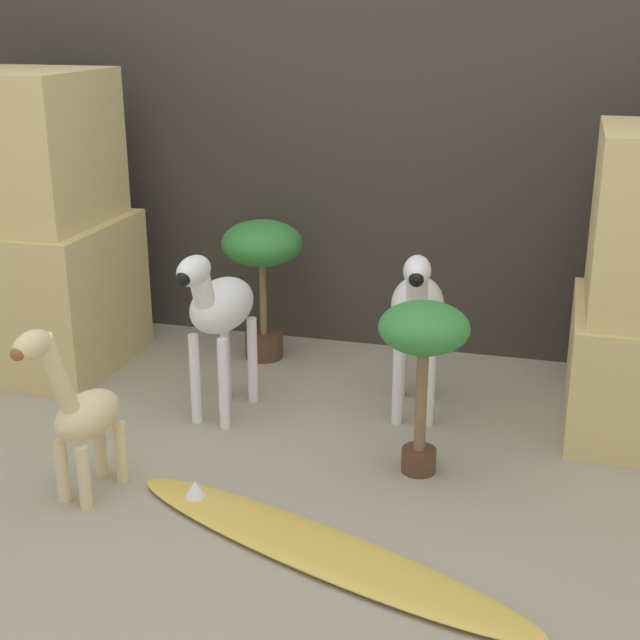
{
  "coord_description": "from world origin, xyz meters",
  "views": [
    {
      "loc": [
        0.81,
        -2.04,
        1.41
      ],
      "look_at": [
        0.02,
        0.86,
        0.36
      ],
      "focal_mm": 50.0,
      "sensor_mm": 36.0,
      "label": 1
    }
  ],
  "objects_px": {
    "zebra_right": "(417,308)",
    "zebra_left": "(219,308)",
    "potted_palm_back": "(262,256)",
    "potted_palm_front": "(424,340)",
    "giraffe_figurine": "(80,411)",
    "surfboard": "(317,548)"
  },
  "relations": [
    {
      "from": "zebra_right",
      "to": "zebra_left",
      "type": "xyz_separation_m",
      "value": [
        -0.68,
        -0.19,
        0.0
      ]
    },
    {
      "from": "zebra_right",
      "to": "potted_palm_back",
      "type": "bearing_deg",
      "value": 151.56
    },
    {
      "from": "potted_palm_front",
      "to": "potted_palm_back",
      "type": "relative_size",
      "value": 0.96
    },
    {
      "from": "potted_palm_back",
      "to": "giraffe_figurine",
      "type": "bearing_deg",
      "value": -97.27
    },
    {
      "from": "potted_palm_back",
      "to": "zebra_right",
      "type": "bearing_deg",
      "value": -28.44
    },
    {
      "from": "giraffe_figurine",
      "to": "potted_palm_front",
      "type": "height_order",
      "value": "giraffe_figurine"
    },
    {
      "from": "zebra_right",
      "to": "potted_palm_front",
      "type": "height_order",
      "value": "zebra_right"
    },
    {
      "from": "potted_palm_back",
      "to": "surfboard",
      "type": "relative_size",
      "value": 0.45
    },
    {
      "from": "potted_palm_back",
      "to": "potted_palm_front",
      "type": "bearing_deg",
      "value": -45.47
    },
    {
      "from": "zebra_left",
      "to": "surfboard",
      "type": "bearing_deg",
      "value": -53.2
    },
    {
      "from": "zebra_left",
      "to": "potted_palm_back",
      "type": "xyz_separation_m",
      "value": [
        -0.03,
        0.58,
        0.04
      ]
    },
    {
      "from": "potted_palm_front",
      "to": "giraffe_figurine",
      "type": "bearing_deg",
      "value": -156.38
    },
    {
      "from": "potted_palm_front",
      "to": "potted_palm_back",
      "type": "xyz_separation_m",
      "value": [
        -0.8,
        0.81,
        -0.0
      ]
    },
    {
      "from": "giraffe_figurine",
      "to": "potted_palm_front",
      "type": "bearing_deg",
      "value": 23.62
    },
    {
      "from": "zebra_left",
      "to": "zebra_right",
      "type": "bearing_deg",
      "value": 15.92
    },
    {
      "from": "potted_palm_front",
      "to": "potted_palm_back",
      "type": "height_order",
      "value": "potted_palm_back"
    },
    {
      "from": "giraffe_figurine",
      "to": "zebra_left",
      "type": "bearing_deg",
      "value": 73.79
    },
    {
      "from": "surfboard",
      "to": "potted_palm_front",
      "type": "bearing_deg",
      "value": 69.8
    },
    {
      "from": "zebra_left",
      "to": "potted_palm_back",
      "type": "relative_size",
      "value": 1.08
    },
    {
      "from": "zebra_right",
      "to": "potted_palm_back",
      "type": "xyz_separation_m",
      "value": [
        -0.71,
        0.38,
        0.04
      ]
    },
    {
      "from": "potted_palm_back",
      "to": "surfboard",
      "type": "distance_m",
      "value": 1.53
    },
    {
      "from": "zebra_right",
      "to": "zebra_left",
      "type": "relative_size",
      "value": 1.0
    }
  ]
}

